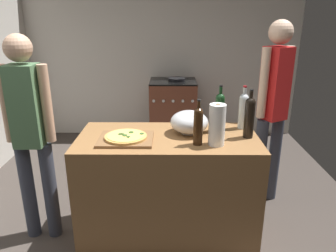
{
  "coord_description": "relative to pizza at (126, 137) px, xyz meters",
  "views": [
    {
      "loc": [
        0.26,
        -1.68,
        1.77
      ],
      "look_at": [
        0.24,
        0.72,
        0.94
      ],
      "focal_mm": 34.37,
      "sensor_mm": 36.0,
      "label": 1
    }
  ],
  "objects": [
    {
      "name": "wine_bottle_dark",
      "position": [
        0.53,
        -0.07,
        0.12
      ],
      "size": [
        0.07,
        0.07,
        0.33
      ],
      "color": "#331E0F",
      "rests_on": "counter"
    },
    {
      "name": "person_in_red",
      "position": [
        1.26,
        0.62,
        0.08
      ],
      "size": [
        0.32,
        0.27,
        1.73
      ],
      "color": "#383D4C",
      "rests_on": "ground_plane"
    },
    {
      "name": "kitchen_wall_rear",
      "position": [
        0.07,
        2.59,
        0.38
      ],
      "size": [
        4.23,
        0.1,
        2.6
      ],
      "primitive_type": "cube",
      "color": "beige",
      "rests_on": "ground_plane"
    },
    {
      "name": "paper_towel_roll",
      "position": [
        0.66,
        -0.08,
        0.12
      ],
      "size": [
        0.12,
        0.12,
        0.3
      ],
      "color": "white",
      "rests_on": "counter"
    },
    {
      "name": "stove",
      "position": [
        0.37,
        2.19,
        -0.46
      ],
      "size": [
        0.64,
        0.58,
        0.94
      ],
      "color": "brown",
      "rests_on": "ground_plane"
    },
    {
      "name": "pizza",
      "position": [
        0.0,
        0.0,
        0.0
      ],
      "size": [
        0.31,
        0.31,
        0.03
      ],
      "color": "tan",
      "rests_on": "cutting_board"
    },
    {
      "name": "wine_bottle_amber",
      "position": [
        0.72,
        0.22,
        0.14
      ],
      "size": [
        0.07,
        0.07,
        0.37
      ],
      "color": "#143819",
      "rests_on": "counter"
    },
    {
      "name": "ground_plane",
      "position": [
        0.07,
        1.0,
        -0.93
      ],
      "size": [
        4.23,
        3.68,
        0.02
      ],
      "primitive_type": "cube",
      "color": "#3F3833"
    },
    {
      "name": "wine_bottle_green",
      "position": [
        0.92,
        0.07,
        0.14
      ],
      "size": [
        0.07,
        0.07,
        0.37
      ],
      "color": "black",
      "rests_on": "counter"
    },
    {
      "name": "wine_bottle_clear",
      "position": [
        0.92,
        0.28,
        0.13
      ],
      "size": [
        0.07,
        0.07,
        0.35
      ],
      "color": "silver",
      "rests_on": "counter"
    },
    {
      "name": "cutting_board",
      "position": [
        -0.0,
        -0.0,
        -0.02
      ],
      "size": [
        0.4,
        0.32,
        0.02
      ],
      "primitive_type": "cube",
      "color": "brown",
      "rests_on": "counter"
    },
    {
      "name": "mixing_bowl",
      "position": [
        0.48,
        0.16,
        0.06
      ],
      "size": [
        0.3,
        0.3,
        0.18
      ],
      "color": "#B2B2B7",
      "rests_on": "counter"
    },
    {
      "name": "person_in_stripes",
      "position": [
        -0.74,
        0.07,
        0.03
      ],
      "size": [
        0.38,
        0.2,
        1.65
      ],
      "color": "#383D4C",
      "rests_on": "ground_plane"
    },
    {
      "name": "counter",
      "position": [
        0.31,
        0.08,
        -0.47
      ],
      "size": [
        1.38,
        0.68,
        0.89
      ],
      "primitive_type": "cube",
      "color": "olive",
      "rests_on": "ground_plane"
    }
  ]
}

